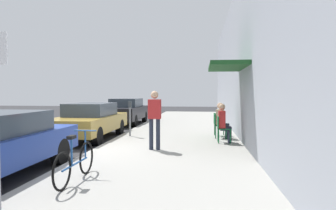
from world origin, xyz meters
TOP-DOWN VIEW (x-y plane):
  - ground_plane at (0.00, 0.00)m, footprint 60.00×60.00m
  - sidewalk_slab at (2.25, 2.00)m, footprint 4.50×32.00m
  - building_facade at (4.65, 2.00)m, footprint 1.40×32.00m
  - parked_car_1 at (-1.10, 2.88)m, footprint 1.80×4.40m
  - parked_car_2 at (-1.10, 8.29)m, footprint 1.80×4.40m
  - parking_meter at (0.45, 2.96)m, footprint 0.12×0.10m
  - bicycle_0 at (0.85, -2.81)m, footprint 0.46×1.71m
  - cafe_chair_0 at (3.83, 1.87)m, footprint 0.44×0.44m
  - seated_patron_0 at (3.89, 1.87)m, footprint 0.43×0.36m
  - cafe_chair_1 at (3.84, 2.86)m, footprint 0.55×0.55m
  - seated_patron_1 at (3.89, 2.84)m, footprint 0.51×0.46m
  - cafe_chair_2 at (3.84, 3.43)m, footprint 0.56×0.56m
  - pedestrian_standing at (1.82, 0.39)m, footprint 0.36×0.22m

SIDE VIEW (x-z plane):
  - ground_plane at x=0.00m, z-range 0.00..0.00m
  - sidewalk_slab at x=2.25m, z-range 0.00..0.12m
  - bicycle_0 at x=0.85m, z-range 0.03..0.93m
  - cafe_chair_0 at x=3.83m, z-range 0.19..1.06m
  - cafe_chair_1 at x=3.84m, z-range 0.19..1.06m
  - cafe_chair_2 at x=3.84m, z-range 0.19..1.06m
  - parked_car_1 at x=-1.10m, z-range 0.03..1.40m
  - parked_car_2 at x=-1.10m, z-range 0.03..1.47m
  - seated_patron_0 at x=3.89m, z-range 0.17..1.46m
  - seated_patron_1 at x=3.89m, z-range 0.17..1.46m
  - parking_meter at x=0.45m, z-range 0.23..1.55m
  - pedestrian_standing at x=1.82m, z-range 0.27..1.97m
  - building_facade at x=4.65m, z-range 0.00..5.91m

